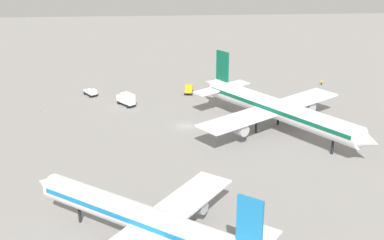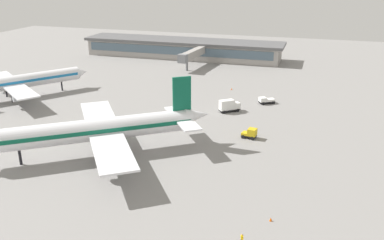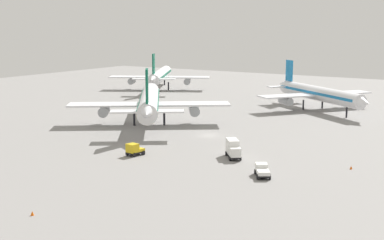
{
  "view_description": "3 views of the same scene",
  "coord_description": "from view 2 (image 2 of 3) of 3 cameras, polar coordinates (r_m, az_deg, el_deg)",
  "views": [
    {
      "loc": [
        110.08,
        -5.62,
        44.3
      ],
      "look_at": [
        2.99,
        1.31,
        2.59
      ],
      "focal_mm": 48.81,
      "sensor_mm": 36.0,
      "label": 1
    },
    {
      "loc": [
        -36.21,
        87.88,
        36.08
      ],
      "look_at": [
        -11.0,
        6.43,
        4.48
      ],
      "focal_mm": 38.7,
      "sensor_mm": 36.0,
      "label": 2
    },
    {
      "loc": [
        -101.24,
        -60.48,
        24.34
      ],
      "look_at": [
        -0.26,
        4.18,
        3.08
      ],
      "focal_mm": 51.29,
      "sensor_mm": 36.0,
      "label": 3
    }
  ],
  "objects": [
    {
      "name": "safety_cone_mid_apron",
      "position": [
        130.19,
        5.48,
        4.29
      ],
      "size": [
        0.44,
        0.44,
        0.6
      ],
      "primitive_type": "cone",
      "color": "#EA590C",
      "rests_on": "ground"
    },
    {
      "name": "terminal_building",
      "position": [
        177.8,
        -1.28,
        9.86
      ],
      "size": [
        84.62,
        16.2,
        7.39
      ],
      "color": "#9E9993",
      "rests_on": "ground"
    },
    {
      "name": "ground_crew_worker",
      "position": [
        59.76,
        6.89,
        -15.96
      ],
      "size": [
        0.54,
        0.54,
        1.67
      ],
      "rotation": [
        0.0,
        0.0,
        0.72
      ],
      "color": "#1E2338",
      "rests_on": "ground"
    },
    {
      "name": "ground",
      "position": [
        101.66,
        -4.85,
        -0.52
      ],
      "size": [
        288.0,
        288.0,
        0.0
      ],
      "primitive_type": "plane",
      "color": "gray"
    },
    {
      "name": "jet_bridge",
      "position": [
        157.51,
        -0.03,
        9.01
      ],
      "size": [
        4.97,
        20.05,
        6.74
      ],
      "rotation": [
        0.0,
        0.0,
        1.46
      ],
      "color": "#9E9993",
      "rests_on": "ground"
    },
    {
      "name": "catering_truck",
      "position": [
        109.72,
        5.11,
        1.99
      ],
      "size": [
        5.55,
        4.99,
        3.3
      ],
      "rotation": [
        0.0,
        0.0,
        3.82
      ],
      "color": "black",
      "rests_on": "ground"
    },
    {
      "name": "baggage_tug",
      "position": [
        93.43,
        8.05,
        -1.82
      ],
      "size": [
        3.48,
        2.68,
        2.3
      ],
      "rotation": [
        0.0,
        0.0,
        2.97
      ],
      "color": "black",
      "rests_on": "ground"
    },
    {
      "name": "pushback_tractor",
      "position": [
        117.96,
        10.15,
        2.7
      ],
      "size": [
        4.72,
        4.0,
        1.9
      ],
      "rotation": [
        0.0,
        0.0,
        0.58
      ],
      "color": "black",
      "rests_on": "ground"
    },
    {
      "name": "safety_cone_far_side",
      "position": [
        65.32,
        10.79,
        -13.29
      ],
      "size": [
        0.44,
        0.44,
        0.6
      ],
      "primitive_type": "cone",
      "color": "#EA590C",
      "rests_on": "ground"
    },
    {
      "name": "airplane_taxiing",
      "position": [
        130.54,
        -23.08,
        4.83
      ],
      "size": [
        31.22,
        36.87,
        13.16
      ],
      "rotation": [
        0.0,
        0.0,
        4.08
      ],
      "color": "white",
      "rests_on": "ground"
    },
    {
      "name": "airplane_at_gate",
      "position": [
        85.16,
        -12.97,
        -1.32
      ],
      "size": [
        41.93,
        35.47,
        14.88
      ],
      "rotation": [
        0.0,
        0.0,
        0.62
      ],
      "color": "white",
      "rests_on": "ground"
    }
  ]
}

